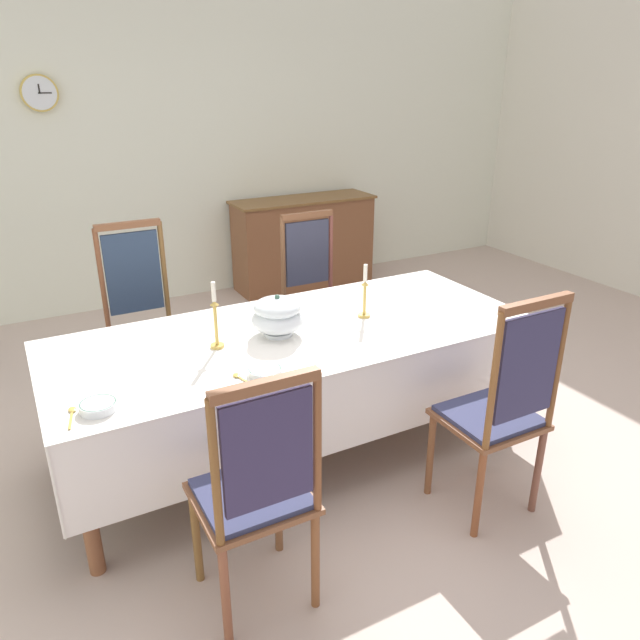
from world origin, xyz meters
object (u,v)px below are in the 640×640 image
Objects in this scene: chair_north_a at (142,318)px; chair_south_b at (501,406)px; soup_tureen at (278,315)px; mounted_clock at (39,93)px; chair_south_a at (257,489)px; spoon_secondary at (240,377)px; dining_table at (295,343)px; bowl_near_left at (98,406)px; chair_north_b at (315,291)px; candlestick_west at (216,322)px; candlestick_east at (365,297)px; sideboard at (304,243)px; spoon_primary at (72,412)px; bowl_near_right at (265,371)px.

chair_south_b is at bearing 123.45° from chair_north_a.
mounted_clock is (-0.75, 2.87, 1.04)m from soup_tureen.
chair_south_a reaches higher than soup_tureen.
mounted_clock is (-0.38, 3.24, 1.14)m from spoon_secondary.
dining_table is 16.97× the size of bowl_near_left.
spoon_secondary is at bearing 50.31° from chair_north_b.
candlestick_west reaches higher than dining_table.
candlestick_east is at bearing -0.00° from dining_table.
candlestick_west is at bearing 55.33° from sideboard.
chair_north_b reaches higher than candlestick_east.
bowl_near_left is (-1.70, 0.58, 0.17)m from chair_south_b.
chair_south_b is 1.23m from spoon_secondary.
spoon_primary is 1.01× the size of spoon_secondary.
chair_north_a is at bearing 83.09° from spoon_secondary.
chair_north_a is 1.10m from soup_tureen.
chair_north_b is 1.65m from bowl_near_right.
mounted_clock reaches higher than bowl_near_left.
chair_north_b is at bearing -52.85° from mounted_clock.
chair_north_a reaches higher than chair_north_b.
candlestick_west is at bearing -180.00° from dining_table.
soup_tureen is at bearing 60.67° from sideboard.
chair_south_b is at bearing -41.43° from spoon_secondary.
spoon_primary is at bearing -164.30° from dining_table.
spoon_secondary is (0.16, -1.31, 0.15)m from chair_north_a.
chair_north_a is 1.40m from spoon_primary.
chair_north_a is 1.39m from bowl_near_left.
mounted_clock is (-2.22, 0.24, 1.45)m from sideboard.
dining_table is 9.07× the size of mounted_clock.
bowl_near_right is (-0.97, 0.54, 0.17)m from chair_south_b.
chair_north_a is at bearing 138.54° from candlestick_east.
soup_tureen is 1.00× the size of mounted_clock.
spoon_secondary is at bearing 74.44° from chair_south_a.
chair_north_b is 3.98× the size of mounted_clock.
spoon_secondary is (-1.08, -1.30, 0.17)m from chair_north_b.
soup_tureen is 0.48m from bowl_near_right.
spoon_primary is 0.12× the size of sideboard.
chair_south_b reaches higher than sideboard.
bowl_near_right is 0.91× the size of spoon_secondary.
chair_north_b is 4.00× the size of soup_tureen.
sideboard is at bearing 60.65° from spoon_primary.
candlestick_east is 0.99m from spoon_secondary.
bowl_near_left is 0.88× the size of spoon_secondary.
bowl_near_right is (-0.35, -0.40, 0.09)m from dining_table.
spoon_secondary is (-0.91, -0.37, -0.12)m from candlestick_east.
mounted_clock is (-0.50, 3.27, 1.13)m from bowl_near_right.
mounted_clock is (0.23, 3.23, 1.13)m from bowl_near_left.
chair_north_a is (-0.62, 0.94, -0.07)m from dining_table.
sideboard is at bearing 62.37° from dining_table.
candlestick_west is 0.42m from bowl_near_right.
chair_south_a is 0.92× the size of chair_north_a.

